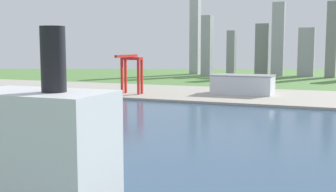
# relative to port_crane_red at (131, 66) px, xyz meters

# --- Properties ---
(ground_plane) EXTENTS (2400.00, 2400.00, 0.00)m
(ground_plane) POSITION_rel_port_crane_red_xyz_m (128.59, -150.71, -31.57)
(ground_plane) COLOR #548240
(water_bay) EXTENTS (840.00, 360.00, 0.15)m
(water_bay) POSITION_rel_port_crane_red_xyz_m (128.59, -210.71, -31.50)
(water_bay) COLOR #385675
(water_bay) RESTS_ON ground
(industrial_pier) EXTENTS (840.00, 140.00, 2.50)m
(industrial_pier) POSITION_rel_port_crane_red_xyz_m (128.59, 39.29, -30.32)
(industrial_pier) COLOR #A8A294
(industrial_pier) RESTS_ON ground
(port_crane_red) EXTENTS (21.37, 45.52, 40.83)m
(port_crane_red) POSITION_rel_port_crane_red_xyz_m (0.00, 0.00, 0.00)
(port_crane_red) COLOR red
(port_crane_red) RESTS_ON industrial_pier
(warehouse_main) EXTENTS (63.05, 35.20, 19.82)m
(warehouse_main) POSITION_rel_port_crane_red_xyz_m (107.20, 46.35, -19.14)
(warehouse_main) COLOR silver
(warehouse_main) RESTS_ON industrial_pier
(distant_skyline) EXTENTS (311.42, 74.84, 145.50)m
(distant_skyline) POSITION_rel_port_crane_red_xyz_m (85.24, 376.56, 22.05)
(distant_skyline) COLOR #A7A5B1
(distant_skyline) RESTS_ON ground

